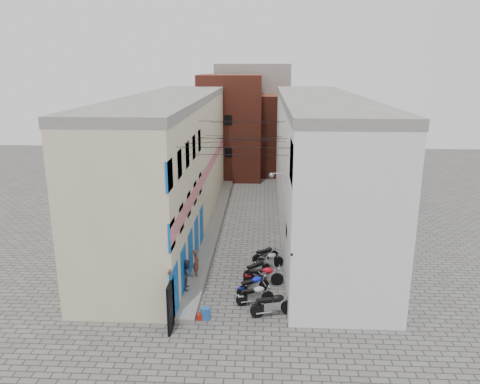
% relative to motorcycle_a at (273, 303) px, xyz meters
% --- Properties ---
extents(ground, '(90.00, 90.00, 0.00)m').
position_rel_motorcycle_a_xyz_m(ground, '(-1.83, -0.98, -0.61)').
color(ground, '#5A5754').
rests_on(ground, ground).
extents(plinth, '(0.90, 26.00, 0.25)m').
position_rel_motorcycle_a_xyz_m(plinth, '(-3.88, 12.02, -0.49)').
color(plinth, slate).
rests_on(plinth, ground).
extents(building_left, '(5.10, 27.00, 9.00)m').
position_rel_motorcycle_a_xyz_m(building_left, '(-6.81, 11.97, 3.89)').
color(building_left, beige).
rests_on(building_left, ground).
extents(building_right, '(5.94, 26.00, 9.00)m').
position_rel_motorcycle_a_xyz_m(building_right, '(3.17, 12.01, 3.89)').
color(building_right, silver).
rests_on(building_right, ground).
extents(building_far_brick_left, '(6.00, 6.00, 10.00)m').
position_rel_motorcycle_a_xyz_m(building_far_brick_left, '(-3.83, 27.02, 4.39)').
color(building_far_brick_left, maroon).
rests_on(building_far_brick_left, ground).
extents(building_far_brick_right, '(5.00, 6.00, 8.00)m').
position_rel_motorcycle_a_xyz_m(building_far_brick_right, '(1.17, 29.02, 3.39)').
color(building_far_brick_right, maroon).
rests_on(building_far_brick_right, ground).
extents(building_far_concrete, '(8.00, 5.00, 11.00)m').
position_rel_motorcycle_a_xyz_m(building_far_concrete, '(-1.83, 33.02, 4.89)').
color(building_far_concrete, slate).
rests_on(building_far_concrete, ground).
extents(far_shopfront, '(2.00, 0.30, 2.40)m').
position_rel_motorcycle_a_xyz_m(far_shopfront, '(-1.83, 24.22, 0.59)').
color(far_shopfront, black).
rests_on(far_shopfront, ground).
extents(overhead_wires, '(5.80, 13.02, 1.32)m').
position_rel_motorcycle_a_xyz_m(overhead_wires, '(-1.83, 6.66, 6.51)').
color(overhead_wires, black).
rests_on(overhead_wires, ground).
extents(motorcycle_a, '(2.21, 1.21, 1.22)m').
position_rel_motorcycle_a_xyz_m(motorcycle_a, '(0.00, 0.00, 0.00)').
color(motorcycle_a, black).
rests_on(motorcycle_a, ground).
extents(motorcycle_b, '(1.93, 1.08, 1.07)m').
position_rel_motorcycle_a_xyz_m(motorcycle_b, '(-0.83, 1.00, -0.08)').
color(motorcycle_b, '#AAA9AE').
rests_on(motorcycle_b, ground).
extents(motorcycle_c, '(1.86, 1.49, 1.06)m').
position_rel_motorcycle_a_xyz_m(motorcycle_c, '(-0.94, 2.01, -0.08)').
color(motorcycle_c, '#0D1DCF').
rests_on(motorcycle_c, ground).
extents(motorcycle_d, '(2.13, 0.86, 1.20)m').
position_rel_motorcycle_a_xyz_m(motorcycle_d, '(-0.44, 2.95, -0.01)').
color(motorcycle_d, '#A60B17').
rests_on(motorcycle_d, ground).
extents(motorcycle_e, '(1.74, 1.66, 1.06)m').
position_rel_motorcycle_a_xyz_m(motorcycle_e, '(-0.80, 3.94, -0.08)').
color(motorcycle_e, black).
rests_on(motorcycle_e, ground).
extents(motorcycle_f, '(1.93, 1.44, 1.09)m').
position_rel_motorcycle_a_xyz_m(motorcycle_f, '(-0.17, 4.98, -0.07)').
color(motorcycle_f, '#999A9D').
rests_on(motorcycle_f, ground).
extents(motorcycle_g, '(1.78, 1.38, 1.01)m').
position_rel_motorcycle_a_xyz_m(motorcycle_g, '(-0.32, 5.98, -0.11)').
color(motorcycle_g, black).
rests_on(motorcycle_g, ground).
extents(person_a, '(0.49, 0.61, 1.45)m').
position_rel_motorcycle_a_xyz_m(person_a, '(-3.95, 3.42, 0.37)').
color(person_a, brown).
rests_on(person_a, plinth).
extents(person_b, '(0.60, 0.75, 1.50)m').
position_rel_motorcycle_a_xyz_m(person_b, '(-4.18, 1.96, 0.39)').
color(person_b, '#363E52').
rests_on(person_b, plinth).
extents(water_jug_near, '(0.40, 0.40, 0.55)m').
position_rel_motorcycle_a_xyz_m(water_jug_near, '(-3.04, -0.48, -0.34)').
color(water_jug_near, '#205DA4').
rests_on(water_jug_near, ground).
extents(water_jug_far, '(0.38, 0.38, 0.55)m').
position_rel_motorcycle_a_xyz_m(water_jug_far, '(-2.95, -0.48, -0.33)').
color(water_jug_far, '#2253AB').
rests_on(water_jug_far, ground).
extents(red_crate, '(0.42, 0.32, 0.26)m').
position_rel_motorcycle_a_xyz_m(red_crate, '(-3.16, -0.48, -0.48)').
color(red_crate, '#A21C0B').
rests_on(red_crate, ground).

